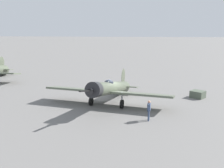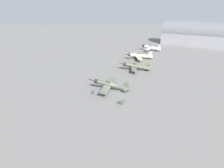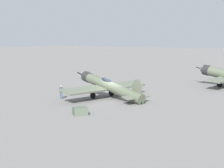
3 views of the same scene
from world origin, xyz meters
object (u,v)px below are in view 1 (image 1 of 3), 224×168
at_px(ground_crew_mechanic, 149,108).
at_px(fuel_drum, 120,88).
at_px(equipment_crate, 198,94).
at_px(airplane_foreground, 110,89).

bearing_deg(ground_crew_mechanic, fuel_drum, 116.34).
relative_size(equipment_crate, fuel_drum, 2.09).
bearing_deg(equipment_crate, ground_crew_mechanic, -124.80).
relative_size(airplane_foreground, ground_crew_mechanic, 7.55).
height_order(airplane_foreground, fuel_drum, airplane_foreground).
xyz_separation_m(airplane_foreground, fuel_drum, (0.54, 4.92, -1.05)).
bearing_deg(ground_crew_mechanic, airplane_foreground, 137.32).
distance_m(ground_crew_mechanic, fuel_drum, 9.84).
relative_size(ground_crew_mechanic, fuel_drum, 1.94).
height_order(airplane_foreground, ground_crew_mechanic, airplane_foreground).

